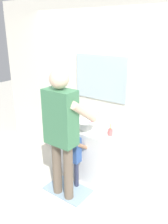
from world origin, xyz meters
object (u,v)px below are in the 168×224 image
Objects in this scene: toothbrush_cup at (110,132)px; soap_bottle at (77,118)px; adult_parent at (62,125)px; child_toddler at (74,152)px.

toothbrush_cup is 1.25× the size of soap_bottle.
toothbrush_cup is 0.74m from adult_parent.
adult_parent is at bearing -86.02° from child_toddler.
adult_parent reaches higher than soap_bottle.
child_toddler is at bearing -136.91° from toothbrush_cup.
toothbrush_cup is 0.22× the size of child_toddler.
soap_bottle is (-0.69, 0.12, 0.02)m from toothbrush_cup.
adult_parent is (0.02, -0.25, 0.51)m from child_toddler.
soap_bottle is 0.09× the size of adult_parent.
soap_bottle is at bearing 170.48° from toothbrush_cup.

